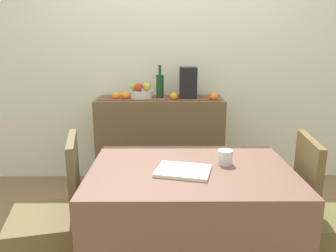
{
  "coord_description": "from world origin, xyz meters",
  "views": [
    {
      "loc": [
        -0.03,
        -2.18,
        1.41
      ],
      "look_at": [
        -0.01,
        0.36,
        0.76
      ],
      "focal_mm": 34.9,
      "sensor_mm": 36.0,
      "label": 1
    }
  ],
  "objects_px": {
    "dining_table": "(190,227)",
    "chair_by_corner": "(328,243)",
    "sideboard_console": "(160,143)",
    "open_book": "(183,171)",
    "fruit_bowl": "(141,94)",
    "wine_bottle": "(160,86)",
    "coffee_cup": "(225,157)",
    "chair_near_window": "(50,243)",
    "coffee_maker": "(188,83)"
  },
  "relations": [
    {
      "from": "dining_table",
      "to": "chair_by_corner",
      "type": "distance_m",
      "value": 0.83
    },
    {
      "from": "chair_by_corner",
      "to": "wine_bottle",
      "type": "bearing_deg",
      "value": 125.83
    },
    {
      "from": "wine_bottle",
      "to": "dining_table",
      "type": "bearing_deg",
      "value": -82.09
    },
    {
      "from": "sideboard_console",
      "to": "dining_table",
      "type": "xyz_separation_m",
      "value": [
        0.2,
        -1.41,
        -0.08
      ]
    },
    {
      "from": "wine_bottle",
      "to": "chair_near_window",
      "type": "relative_size",
      "value": 0.35
    },
    {
      "from": "sideboard_console",
      "to": "dining_table",
      "type": "bearing_deg",
      "value": -82.04
    },
    {
      "from": "coffee_cup",
      "to": "chair_by_corner",
      "type": "distance_m",
      "value": 0.81
    },
    {
      "from": "coffee_cup",
      "to": "chair_near_window",
      "type": "distance_m",
      "value": 1.14
    },
    {
      "from": "dining_table",
      "to": "chair_by_corner",
      "type": "relative_size",
      "value": 1.24
    },
    {
      "from": "sideboard_console",
      "to": "open_book",
      "type": "distance_m",
      "value": 1.51
    },
    {
      "from": "sideboard_console",
      "to": "fruit_bowl",
      "type": "relative_size",
      "value": 5.37
    },
    {
      "from": "sideboard_console",
      "to": "open_book",
      "type": "height_order",
      "value": "sideboard_console"
    },
    {
      "from": "dining_table",
      "to": "coffee_cup",
      "type": "relative_size",
      "value": 13.12
    },
    {
      "from": "sideboard_console",
      "to": "chair_near_window",
      "type": "bearing_deg",
      "value": -113.92
    },
    {
      "from": "sideboard_console",
      "to": "open_book",
      "type": "bearing_deg",
      "value": -84.2
    },
    {
      "from": "coffee_cup",
      "to": "chair_near_window",
      "type": "xyz_separation_m",
      "value": [
        -1.02,
        -0.05,
        -0.52
      ]
    },
    {
      "from": "sideboard_console",
      "to": "chair_near_window",
      "type": "height_order",
      "value": "chair_near_window"
    },
    {
      "from": "chair_near_window",
      "to": "open_book",
      "type": "bearing_deg",
      "value": -5.18
    },
    {
      "from": "fruit_bowl",
      "to": "wine_bottle",
      "type": "xyz_separation_m",
      "value": [
        0.18,
        0.0,
        0.08
      ]
    },
    {
      "from": "dining_table",
      "to": "chair_near_window",
      "type": "height_order",
      "value": "chair_near_window"
    },
    {
      "from": "sideboard_console",
      "to": "dining_table",
      "type": "relative_size",
      "value": 1.09
    },
    {
      "from": "coffee_maker",
      "to": "coffee_cup",
      "type": "bearing_deg",
      "value": -84.63
    },
    {
      "from": "sideboard_console",
      "to": "coffee_cup",
      "type": "distance_m",
      "value": 1.45
    },
    {
      "from": "chair_near_window",
      "to": "chair_by_corner",
      "type": "xyz_separation_m",
      "value": [
        1.64,
        -0.0,
        0.0
      ]
    },
    {
      "from": "dining_table",
      "to": "coffee_cup",
      "type": "xyz_separation_m",
      "value": [
        0.2,
        0.06,
        0.41
      ]
    },
    {
      "from": "chair_near_window",
      "to": "chair_by_corner",
      "type": "bearing_deg",
      "value": -0.06
    },
    {
      "from": "open_book",
      "to": "coffee_cup",
      "type": "distance_m",
      "value": 0.28
    },
    {
      "from": "sideboard_console",
      "to": "chair_near_window",
      "type": "distance_m",
      "value": 1.55
    },
    {
      "from": "wine_bottle",
      "to": "open_book",
      "type": "bearing_deg",
      "value": -84.25
    },
    {
      "from": "chair_near_window",
      "to": "fruit_bowl",
      "type": "bearing_deg",
      "value": 72.43
    },
    {
      "from": "wine_bottle",
      "to": "open_book",
      "type": "relative_size",
      "value": 1.12
    },
    {
      "from": "dining_table",
      "to": "chair_near_window",
      "type": "relative_size",
      "value": 1.24
    },
    {
      "from": "sideboard_console",
      "to": "chair_by_corner",
      "type": "bearing_deg",
      "value": -54.13
    },
    {
      "from": "coffee_maker",
      "to": "chair_near_window",
      "type": "height_order",
      "value": "coffee_maker"
    },
    {
      "from": "dining_table",
      "to": "sideboard_console",
      "type": "bearing_deg",
      "value": 97.96
    },
    {
      "from": "sideboard_console",
      "to": "chair_by_corner",
      "type": "distance_m",
      "value": 1.75
    },
    {
      "from": "chair_near_window",
      "to": "coffee_cup",
      "type": "bearing_deg",
      "value": 2.98
    },
    {
      "from": "fruit_bowl",
      "to": "chair_near_window",
      "type": "bearing_deg",
      "value": -107.57
    },
    {
      "from": "fruit_bowl",
      "to": "open_book",
      "type": "xyz_separation_m",
      "value": [
        0.33,
        -1.48,
        -0.19
      ]
    },
    {
      "from": "dining_table",
      "to": "coffee_maker",
      "type": "bearing_deg",
      "value": 87.13
    },
    {
      "from": "fruit_bowl",
      "to": "open_book",
      "type": "distance_m",
      "value": 1.52
    },
    {
      "from": "fruit_bowl",
      "to": "chair_near_window",
      "type": "height_order",
      "value": "fruit_bowl"
    },
    {
      "from": "wine_bottle",
      "to": "chair_by_corner",
      "type": "height_order",
      "value": "wine_bottle"
    },
    {
      "from": "open_book",
      "to": "coffee_cup",
      "type": "relative_size",
      "value": 3.3
    },
    {
      "from": "coffee_maker",
      "to": "fruit_bowl",
      "type": "bearing_deg",
      "value": 180.0
    },
    {
      "from": "chair_by_corner",
      "to": "chair_near_window",
      "type": "bearing_deg",
      "value": 179.94
    },
    {
      "from": "sideboard_console",
      "to": "coffee_cup",
      "type": "relative_size",
      "value": 14.29
    },
    {
      "from": "fruit_bowl",
      "to": "chair_by_corner",
      "type": "height_order",
      "value": "fruit_bowl"
    },
    {
      "from": "coffee_cup",
      "to": "wine_bottle",
      "type": "bearing_deg",
      "value": 106.22
    },
    {
      "from": "coffee_maker",
      "to": "chair_by_corner",
      "type": "distance_m",
      "value": 1.77
    }
  ]
}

